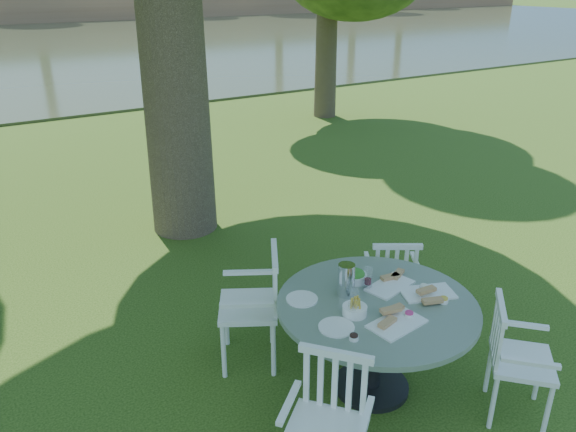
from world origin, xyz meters
name	(u,v)px	position (x,y,z in m)	size (l,w,h in m)	color
ground	(299,305)	(0.00, 0.00, 0.00)	(140.00, 140.00, 0.00)	#1E3A0C
table	(376,319)	(-0.16, -1.27, 0.61)	(1.43, 1.43, 0.75)	black
chair_ne	(393,275)	(0.55, -0.66, 0.48)	(0.56, 0.55, 0.82)	white
chair_nw	(260,299)	(-0.70, -0.52, 0.57)	(0.63, 0.65, 0.97)	white
chair_sw	(330,413)	(-0.92, -1.78, 0.52)	(0.61, 0.61, 0.89)	white
chair_se	(510,352)	(0.47, -1.94, 0.51)	(0.60, 0.60, 0.87)	white
tableware	(365,293)	(-0.21, -1.18, 0.80)	(1.16, 0.84, 0.25)	white
river	(2,51)	(0.00, 23.00, 0.00)	(100.00, 28.00, 0.12)	#313922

